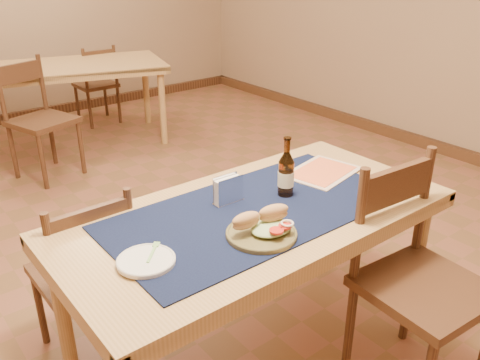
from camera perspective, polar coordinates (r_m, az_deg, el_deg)
room at (r=2.48m, az=-10.54°, el=17.07°), size 6.04×7.04×2.84m
main_table at (r=2.08m, az=1.72°, el=-5.49°), size 1.60×0.80×0.75m
placemat at (r=2.03m, az=1.75°, el=-3.40°), size 1.20×0.60×0.01m
baseboard at (r=2.97m, az=-8.53°, el=-9.69°), size 6.00×7.00×0.10m
back_table at (r=4.99m, az=-18.73°, el=11.26°), size 1.87×1.29×0.75m
chair_main_far at (r=2.32m, az=-16.91°, el=-9.87°), size 0.39×0.39×0.84m
chair_main_near at (r=2.18m, az=19.23°, el=-10.35°), size 0.48×0.48×0.98m
chair_back_near at (r=4.35m, az=-21.66°, el=6.54°), size 0.55×0.55×0.94m
chair_back_far at (r=5.58m, az=-15.75°, el=10.40°), size 0.38×0.38×0.82m
sandwich_plate at (r=1.85m, az=2.64°, el=-5.46°), size 0.26×0.26×0.10m
side_plate at (r=1.73m, az=-10.50°, el=-8.85°), size 0.20×0.20×0.02m
fork at (r=1.77m, az=-9.70°, el=-7.79°), size 0.10×0.10×0.00m
beer_bottle at (r=2.12m, az=5.19°, el=0.67°), size 0.07×0.07×0.26m
napkin_holder at (r=2.07m, az=-1.35°, el=-1.16°), size 0.13×0.05×0.12m
menu_card at (r=2.40m, az=9.22°, el=0.92°), size 0.38×0.31×0.01m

